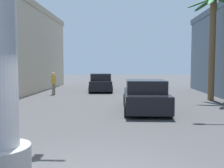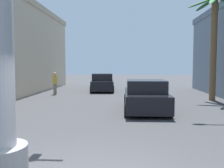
{
  "view_description": "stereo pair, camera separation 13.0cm",
  "coord_description": "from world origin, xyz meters",
  "px_view_note": "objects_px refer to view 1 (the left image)",
  "views": [
    {
      "loc": [
        0.51,
        -4.63,
        2.28
      ],
      "look_at": [
        0.0,
        6.37,
        1.45
      ],
      "focal_mm": 40.0,
      "sensor_mm": 36.0,
      "label": 1
    },
    {
      "loc": [
        0.64,
        -4.62,
        2.28
      ],
      "look_at": [
        0.0,
        6.37,
        1.45
      ],
      "focal_mm": 40.0,
      "sensor_mm": 36.0,
      "label": 2
    }
  ],
  "objects_px": {
    "car_lead": "(145,97)",
    "pedestrian_far_left": "(53,82)",
    "palm_tree_mid_right": "(212,36)",
    "car_far": "(101,83)"
  },
  "relations": [
    {
      "from": "car_lead",
      "to": "pedestrian_far_left",
      "type": "bearing_deg",
      "value": 134.79
    },
    {
      "from": "car_lead",
      "to": "palm_tree_mid_right",
      "type": "relative_size",
      "value": 0.7
    },
    {
      "from": "car_lead",
      "to": "car_far",
      "type": "xyz_separation_m",
      "value": [
        -3.08,
        9.38,
        0.03
      ]
    },
    {
      "from": "palm_tree_mid_right",
      "to": "car_far",
      "type": "bearing_deg",
      "value": 145.19
    },
    {
      "from": "palm_tree_mid_right",
      "to": "pedestrian_far_left",
      "type": "distance_m",
      "value": 11.87
    },
    {
      "from": "car_lead",
      "to": "palm_tree_mid_right",
      "type": "xyz_separation_m",
      "value": [
        4.63,
        4.01,
        3.45
      ]
    },
    {
      "from": "car_far",
      "to": "palm_tree_mid_right",
      "type": "height_order",
      "value": "palm_tree_mid_right"
    },
    {
      "from": "car_lead",
      "to": "palm_tree_mid_right",
      "type": "height_order",
      "value": "palm_tree_mid_right"
    },
    {
      "from": "car_lead",
      "to": "pedestrian_far_left",
      "type": "distance_m",
      "value": 9.27
    },
    {
      "from": "pedestrian_far_left",
      "to": "car_lead",
      "type": "bearing_deg",
      "value": -45.21
    }
  ]
}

